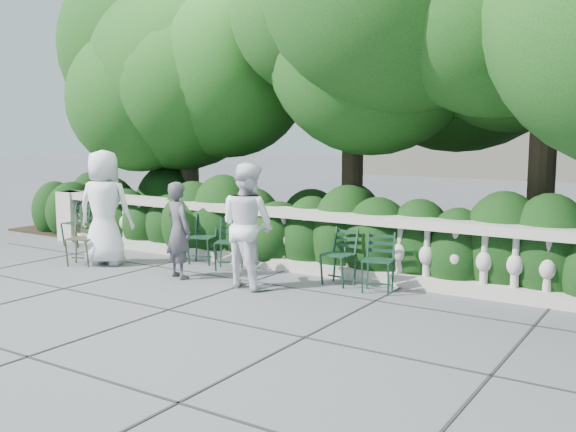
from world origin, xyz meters
The scene contains 13 objects.
ground centered at (0.00, 0.00, 0.00)m, with size 90.00×90.00×0.00m, color #484A4F.
balustrade centered at (0.00, 1.80, 0.49)m, with size 12.00×0.44×1.00m.
shrub_hedge centered at (0.00, 3.00, 0.00)m, with size 15.00×2.60×1.70m, color black, non-canonical shape.
tree_canopy centered at (0.69, 3.19, 3.96)m, with size 15.04×6.52×6.78m.
chair_a centered at (-5.14, 1.24, 0.00)m, with size 0.44×0.48×0.84m, color black, non-canonical shape.
chair_b centered at (-1.26, 1.15, 0.00)m, with size 0.44×0.48×0.84m, color black, non-canonical shape.
chair_c centered at (-1.95, 1.29, 0.00)m, with size 0.44×0.48×0.84m, color black, non-canonical shape.
chair_d centered at (1.36, 1.10, 0.00)m, with size 0.44×0.48×0.84m, color black, non-canonical shape.
chair_e centered at (0.64, 1.19, 0.00)m, with size 0.44×0.48×0.84m, color black, non-canonical shape.
chair_weathered centered at (-3.54, 0.10, 0.00)m, with size 0.44×0.48×0.84m, color black, non-canonical shape.
person_businessman centered at (-3.30, 0.49, 0.96)m, with size 0.94×0.61×1.92m, color silver.
person_woman_grey centered at (-1.59, 0.41, 0.73)m, with size 0.54×0.35×1.47m, color #3E3D42.
person_casual_man centered at (-0.39, 0.53, 0.89)m, with size 0.87×0.68×1.78m, color white.
Camera 1 is at (4.99, -6.73, 2.23)m, focal length 40.00 mm.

